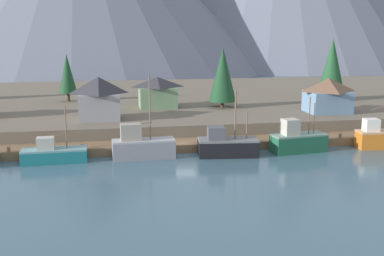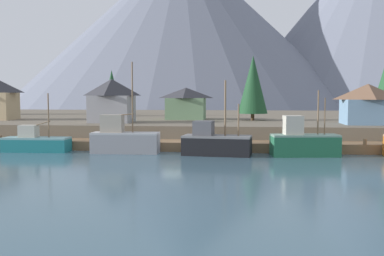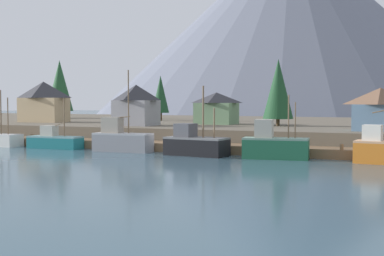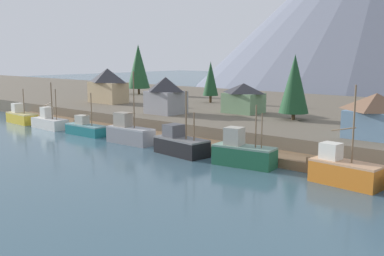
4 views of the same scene
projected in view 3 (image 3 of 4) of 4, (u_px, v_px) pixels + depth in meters
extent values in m
cube|color=#3D5B6B|center=(225.00, 144.00, 80.36)|extent=(400.00, 400.00, 1.00)
cube|color=brown|center=(173.00, 147.00, 63.87)|extent=(80.00, 4.00, 1.00)
cylinder|color=brown|center=(32.00, 140.00, 70.30)|extent=(0.36, 0.36, 1.60)
cylinder|color=brown|center=(82.00, 142.00, 67.06)|extent=(0.36, 0.36, 1.60)
cylinder|color=brown|center=(137.00, 144.00, 63.83)|extent=(0.36, 0.36, 1.60)
cylinder|color=brown|center=(198.00, 146.00, 60.59)|extent=(0.36, 0.36, 1.60)
cylinder|color=brown|center=(266.00, 149.00, 57.36)|extent=(0.36, 0.36, 1.60)
cylinder|color=brown|center=(342.00, 152.00, 54.12)|extent=(0.36, 0.36, 1.60)
cube|color=#665B4C|center=(249.00, 128.00, 91.22)|extent=(400.00, 56.00, 2.50)
cone|color=slate|center=(291.00, 24.00, 188.78)|extent=(140.05, 140.05, 66.37)
cylinder|color=brown|center=(1.00, 112.00, 69.99)|extent=(0.17, 0.17, 5.82)
cylinder|color=brown|center=(8.00, 116.00, 69.51)|extent=(0.14, 0.14, 4.82)
cube|color=#196B70|center=(55.00, 143.00, 66.79)|extent=(7.16, 2.54, 1.37)
cube|color=#679496|center=(55.00, 137.00, 66.75)|extent=(7.16, 2.54, 0.20)
cube|color=#B2AD9E|center=(49.00, 131.00, 67.04)|extent=(1.92, 1.40, 1.32)
cylinder|color=brown|center=(64.00, 117.00, 66.10)|extent=(0.14, 0.14, 4.76)
cylinder|color=brown|center=(58.00, 125.00, 66.52)|extent=(2.42, 0.17, 0.81)
cube|color=gray|center=(123.00, 143.00, 62.75)|extent=(7.17, 2.58, 2.00)
cube|color=#9F9FA2|center=(123.00, 134.00, 62.69)|extent=(7.17, 2.58, 0.20)
cube|color=gray|center=(112.00, 125.00, 63.17)|extent=(2.35, 1.53, 1.88)
cylinder|color=brown|center=(128.00, 102.00, 62.19)|extent=(0.15, 0.15, 7.42)
cylinder|color=brown|center=(123.00, 117.00, 62.57)|extent=(1.88, 0.16, 0.26)
cube|color=black|center=(197.00, 147.00, 58.26)|extent=(7.18, 3.68, 1.82)
cube|color=slate|center=(197.00, 138.00, 58.21)|extent=(7.18, 3.68, 0.20)
cube|color=#4C4C51|center=(186.00, 130.00, 58.87)|extent=(2.15, 2.24, 1.48)
cylinder|color=brown|center=(203.00, 112.00, 57.64)|extent=(0.19, 0.19, 5.62)
cylinder|color=brown|center=(214.00, 123.00, 57.02)|extent=(0.16, 0.16, 3.24)
cube|color=#1E5B3D|center=(276.00, 149.00, 54.88)|extent=(6.96, 3.29, 2.00)
cube|color=gray|center=(276.00, 139.00, 54.83)|extent=(6.96, 3.29, 0.20)
cube|color=#B2AD9E|center=(264.00, 128.00, 55.11)|extent=(2.01, 1.93, 1.89)
cylinder|color=brown|center=(289.00, 116.00, 54.35)|extent=(0.14, 0.14, 4.44)
cylinder|color=brown|center=(295.00, 120.00, 54.18)|extent=(0.12, 0.12, 3.68)
cube|color=silver|center=(373.00, 133.00, 51.19)|extent=(1.87, 1.66, 1.53)
cube|color=gray|center=(136.00, 113.00, 75.37)|extent=(5.37, 4.73, 3.57)
pyramid|color=#2D2D33|center=(136.00, 93.00, 75.22)|extent=(5.64, 4.97, 2.22)
cube|color=#6689A8|center=(380.00, 118.00, 62.03)|extent=(5.87, 5.02, 3.10)
pyramid|color=brown|center=(381.00, 96.00, 61.90)|extent=(6.17, 5.27, 1.95)
cube|color=tan|center=(44.00, 110.00, 87.46)|extent=(7.65, 4.10, 3.99)
pyramid|color=#2D2D33|center=(43.00, 90.00, 87.29)|extent=(8.03, 4.30, 2.67)
cube|color=#6B8E66|center=(216.00, 113.00, 79.81)|extent=(5.66, 4.59, 3.20)
pyramid|color=#2D2D33|center=(216.00, 98.00, 79.68)|extent=(5.95, 4.82, 1.56)
cylinder|color=#4C3823|center=(60.00, 114.00, 107.21)|extent=(0.50, 0.50, 1.45)
cone|color=#1E4C28|center=(60.00, 86.00, 106.90)|extent=(5.30, 5.30, 10.23)
cylinder|color=#4C3823|center=(161.00, 117.00, 93.91)|extent=(0.50, 0.50, 1.39)
cone|color=#194223|center=(161.00, 94.00, 93.70)|extent=(3.03, 3.03, 6.60)
cylinder|color=#4C3823|center=(278.00, 122.00, 74.25)|extent=(0.50, 0.50, 1.00)
cone|color=#194223|center=(278.00, 89.00, 74.01)|extent=(4.26, 4.26, 8.34)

